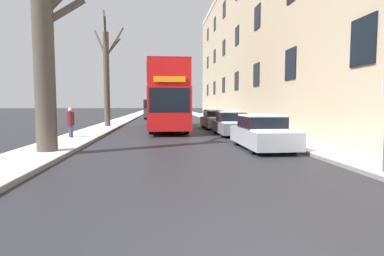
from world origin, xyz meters
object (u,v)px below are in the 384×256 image
parked_car_0 (262,133)px  parked_car_1 (231,124)px  double_decker_bus (168,95)px  oncoming_van (152,109)px  parked_car_2 (216,120)px  bare_tree_left_1 (107,72)px  pedestrian_left_sidewalk (71,123)px  bare_tree_left_0 (44,39)px

parked_car_0 → parked_car_1: (-0.00, 5.70, 0.00)m
double_decker_bus → parked_car_0: bearing=-69.3°
parked_car_0 → oncoming_van: oncoming_van is taller
parked_car_2 → oncoming_van: size_ratio=0.85×
bare_tree_left_1 → pedestrian_left_sidewalk: bearing=-93.1°
parked_car_0 → double_decker_bus: bearing=110.7°
double_decker_bus → parked_car_1: (3.75, -4.24, -1.90)m
parked_car_1 → parked_car_2: size_ratio=0.92×
bare_tree_left_0 → bare_tree_left_1: 12.98m
double_decker_bus → parked_car_1: size_ratio=2.63×
bare_tree_left_1 → oncoming_van: 16.10m
pedestrian_left_sidewalk → bare_tree_left_0: bearing=-21.9°
double_decker_bus → parked_car_2: bearing=13.4°
parked_car_2 → parked_car_0: bearing=-90.0°
double_decker_bus → bare_tree_left_1: bearing=153.9°
double_decker_bus → parked_car_0: double_decker_bus is taller
parked_car_0 → pedestrian_left_sidewalk: (-8.93, 3.97, 0.26)m
bare_tree_left_0 → parked_car_0: bare_tree_left_0 is taller
bare_tree_left_0 → oncoming_van: (2.99, 28.48, -2.87)m
bare_tree_left_1 → parked_car_1: bearing=-37.7°
parked_car_1 → oncoming_van: oncoming_van is taller
bare_tree_left_0 → parked_car_0: 9.13m
bare_tree_left_1 → parked_car_2: (8.49, -1.43, -3.72)m
bare_tree_left_1 → parked_car_2: size_ratio=2.24×
bare_tree_left_0 → parked_car_2: bare_tree_left_0 is taller
oncoming_van → parked_car_1: bearing=-76.3°
parked_car_0 → parked_car_1: size_ratio=1.03×
bare_tree_left_0 → parked_car_0: bearing=4.8°
double_decker_bus → oncoming_van: size_ratio=2.05×
parked_car_0 → oncoming_van: (-5.39, 27.77, 0.68)m
bare_tree_left_1 → parked_car_1: 11.36m
parked_car_1 → oncoming_van: size_ratio=0.78×
bare_tree_left_0 → double_decker_bus: bearing=66.5°
pedestrian_left_sidewalk → bare_tree_left_1: bearing=148.3°
double_decker_bus → pedestrian_left_sidewalk: (-5.18, -5.98, -1.64)m
bare_tree_left_1 → parked_car_0: size_ratio=2.35×
parked_car_0 → parked_car_2: size_ratio=0.95×
parked_car_1 → bare_tree_left_1: bearing=142.3°
double_decker_bus → parked_car_1: 5.97m
bare_tree_left_0 → parked_car_2: 14.70m
parked_car_2 → bare_tree_left_0: bearing=-126.0°
bare_tree_left_1 → parked_car_1: (8.49, -6.57, -3.72)m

